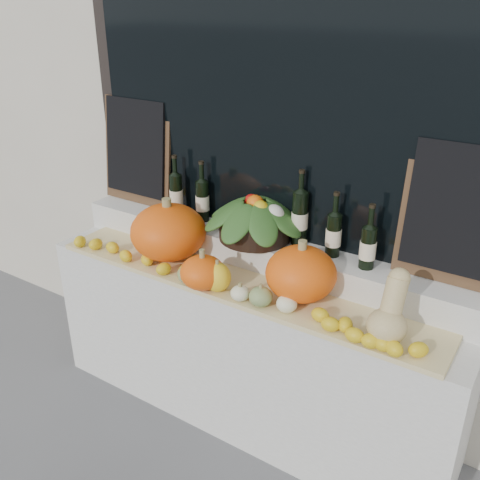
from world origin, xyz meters
name	(u,v)px	position (x,y,z in m)	size (l,w,h in m)	color
display_sill	(247,347)	(0.00, 1.52, 0.44)	(2.30, 0.55, 0.88)	silver
rear_tier	(263,252)	(0.00, 1.68, 0.96)	(2.30, 0.25, 0.16)	silver
straw_bedding	(235,285)	(0.00, 1.40, 0.89)	(2.10, 0.32, 0.03)	tan
pumpkin_left	(168,232)	(-0.45, 1.45, 1.05)	(0.41, 0.41, 0.30)	#FF5E0D
pumpkin_right	(301,274)	(0.33, 1.45, 1.03)	(0.33, 0.33, 0.26)	#FF5E0D
pumpkin_center	(203,272)	(-0.11, 1.28, 0.99)	(0.22, 0.22, 0.16)	#FF5E0D
butternut_squash	(390,314)	(0.79, 1.35, 1.02)	(0.16, 0.22, 0.30)	tan
decorative_gourds	(231,285)	(0.05, 1.29, 0.96)	(0.63, 0.13, 0.17)	#2E5D1C
lemon_heap	(222,287)	(0.00, 1.29, 0.94)	(2.20, 0.16, 0.06)	gold
produce_bowl	(255,217)	(-0.04, 1.66, 1.16)	(0.57, 0.57, 0.25)	black
wine_bottle_far_left	(176,194)	(-0.59, 1.69, 1.17)	(0.08, 0.08, 0.35)	black
wine_bottle_near_left	(202,200)	(-0.41, 1.70, 1.16)	(0.08, 0.08, 0.34)	black
wine_bottle_tall	(300,218)	(0.18, 1.72, 1.18)	(0.08, 0.08, 0.39)	black
wine_bottle_near_right	(334,234)	(0.38, 1.69, 1.15)	(0.08, 0.08, 0.33)	black
wine_bottle_far_right	(368,247)	(0.57, 1.66, 1.15)	(0.08, 0.08, 0.32)	black
chalkboard_left	(136,150)	(-0.92, 1.74, 1.36)	(0.50, 0.10, 0.62)	#4C331E
chalkboard_right	(460,214)	(0.92, 1.74, 1.36)	(0.50, 0.10, 0.62)	#4C331E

